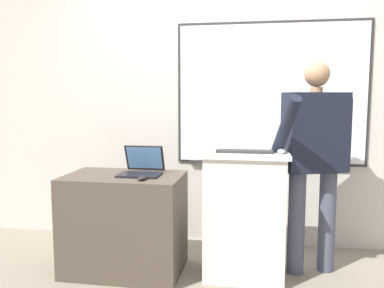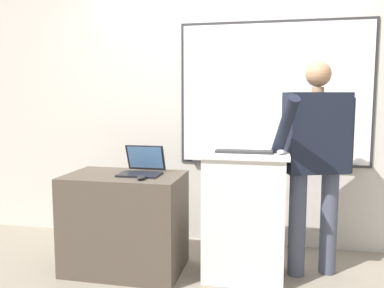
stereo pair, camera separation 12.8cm
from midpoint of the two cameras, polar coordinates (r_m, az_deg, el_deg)
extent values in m
cube|color=beige|center=(3.83, 3.04, 8.47)|extent=(6.40, 0.12, 2.99)
cube|color=#2D2D30|center=(3.74, 10.03, 6.93)|extent=(1.70, 0.02, 1.28)
cube|color=white|center=(3.73, 10.03, 6.93)|extent=(1.65, 0.02, 1.23)
cube|color=#2D2D30|center=(3.77, 9.83, -2.68)|extent=(1.48, 0.04, 0.02)
cube|color=silver|center=(3.16, 6.25, -10.05)|extent=(0.59, 0.44, 0.94)
cube|color=silver|center=(3.06, 6.36, -1.34)|extent=(0.64, 0.48, 0.03)
cube|color=#4C4238|center=(3.31, -10.56, -10.88)|extent=(0.91, 0.58, 0.77)
cylinder|color=#474C60|center=(3.29, 13.34, -10.73)|extent=(0.13, 0.13, 0.80)
cylinder|color=#474C60|center=(3.40, 17.37, -10.29)|extent=(0.13, 0.13, 0.80)
cube|color=black|center=(3.21, 15.78, 1.60)|extent=(0.51, 0.37, 0.60)
cylinder|color=tan|center=(3.20, 15.96, 7.35)|extent=(0.09, 0.09, 0.04)
sphere|color=tan|center=(3.20, 16.03, 9.41)|extent=(0.19, 0.19, 0.19)
cylinder|color=black|center=(2.92, 11.61, 1.94)|extent=(0.22, 0.42, 0.50)
cylinder|color=black|center=(3.33, 19.76, 1.21)|extent=(0.08, 0.08, 0.57)
cube|color=black|center=(3.16, -8.55, -4.32)|extent=(0.32, 0.22, 0.02)
cube|color=black|center=(3.28, -7.77, -1.96)|extent=(0.31, 0.09, 0.21)
cube|color=#598CCC|center=(3.27, -7.81, -1.93)|extent=(0.28, 0.07, 0.18)
cube|color=#2D2D30|center=(3.00, 6.18, -1.03)|extent=(0.42, 0.12, 0.02)
ellipsoid|color=black|center=(2.99, -8.25, -4.75)|extent=(0.06, 0.10, 0.03)
ellipsoid|color=#BCBCC1|center=(2.98, 11.25, -1.02)|extent=(0.06, 0.10, 0.03)
camera|label=1|loc=(0.06, -91.18, -0.14)|focal=38.00mm
camera|label=2|loc=(0.06, 88.82, 0.14)|focal=38.00mm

